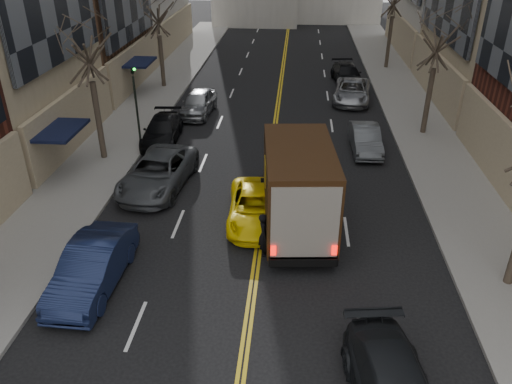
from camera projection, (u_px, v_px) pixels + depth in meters
sidewalk_left at (139, 113)px, 32.63m from camera, size 4.00×66.00×0.15m
sidewalk_right at (419, 121)px, 31.32m from camera, size 4.00×66.00×0.15m
tree_lf_mid at (84, 31)px, 23.36m from camera, size 3.20×3.20×8.91m
tree_lf_far at (157, 4)px, 35.01m from camera, size 3.20×3.20×8.12m
tree_rt_mid at (441, 27)px, 26.67m from camera, size 3.20×3.20×8.32m
traffic_signal at (135, 97)px, 26.82m from camera, size 0.29×0.26×4.70m
ups_truck at (297, 186)px, 19.88m from camera, size 3.27×7.02×3.73m
taxi at (255, 207)px, 20.81m from camera, size 2.49×4.89×1.32m
pedestrian at (264, 234)px, 18.61m from camera, size 0.45×0.66×1.74m
parked_lf_b at (92, 267)px, 16.99m from camera, size 1.83×4.88×1.59m
parked_lf_c at (158, 172)px, 23.40m from camera, size 3.18×5.86×1.56m
parked_lf_d at (162, 130)px, 28.34m from camera, size 2.20×4.79×1.36m
parked_lf_e at (198, 103)px, 32.33m from camera, size 2.14×4.63×1.54m
parked_rt_a at (365, 139)px, 27.21m from camera, size 1.55×4.19×1.37m
parked_rt_b at (352, 91)px, 34.73m from camera, size 3.04×5.46×1.44m
parked_rt_c at (347, 74)px, 38.60m from camera, size 2.55×5.05×1.41m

